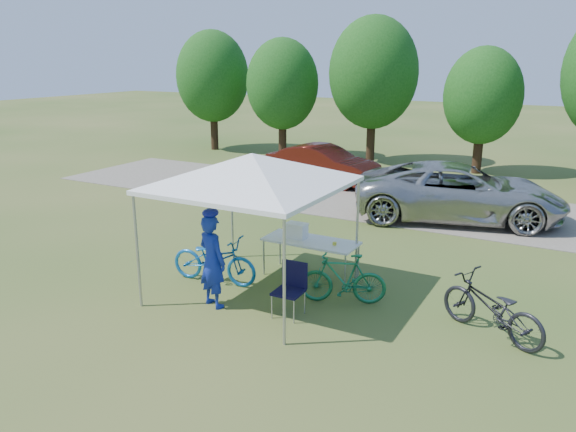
# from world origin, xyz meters

# --- Properties ---
(ground) EXTENTS (100.00, 100.00, 0.00)m
(ground) POSITION_xyz_m (0.00, 0.00, 0.00)
(ground) COLOR #2D5119
(ground) RESTS_ON ground
(gravel_strip) EXTENTS (24.00, 5.00, 0.02)m
(gravel_strip) POSITION_xyz_m (0.00, 8.00, 0.01)
(gravel_strip) COLOR gray
(gravel_strip) RESTS_ON ground
(canopy) EXTENTS (4.53, 4.53, 3.00)m
(canopy) POSITION_xyz_m (0.00, 0.00, 2.65)
(canopy) COLOR #A5A5AA
(canopy) RESTS_ON ground
(treeline) EXTENTS (24.89, 4.28, 6.30)m
(treeline) POSITION_xyz_m (-0.29, 14.05, 3.53)
(treeline) COLOR #382314
(treeline) RESTS_ON ground
(folding_table) EXTENTS (1.94, 0.81, 0.80)m
(folding_table) POSITION_xyz_m (0.59, 1.26, 0.76)
(folding_table) COLOR white
(folding_table) RESTS_ON ground
(folding_chair) EXTENTS (0.50, 0.51, 0.95)m
(folding_chair) POSITION_xyz_m (1.07, -0.46, 0.56)
(folding_chair) COLOR black
(folding_chair) RESTS_ON ground
(cooler) EXTENTS (0.43, 0.29, 0.31)m
(cooler) POSITION_xyz_m (0.26, 1.26, 0.96)
(cooler) COLOR white
(cooler) RESTS_ON folding_table
(ice_cream_cup) EXTENTS (0.08, 0.08, 0.06)m
(ice_cream_cup) POSITION_xyz_m (1.14, 1.21, 0.83)
(ice_cream_cup) COLOR yellow
(ice_cream_cup) RESTS_ON folding_table
(cyclist) EXTENTS (0.72, 0.58, 1.73)m
(cyclist) POSITION_xyz_m (-0.35, -0.84, 0.87)
(cyclist) COLOR #122696
(cyclist) RESTS_ON ground
(bike_blue) EXTENTS (1.91, 0.85, 0.97)m
(bike_blue) POSITION_xyz_m (-0.98, 0.08, 0.49)
(bike_blue) COLOR #1460B0
(bike_blue) RESTS_ON ground
(bike_green) EXTENTS (1.65, 1.00, 0.96)m
(bike_green) POSITION_xyz_m (1.68, 0.40, 0.48)
(bike_green) COLOR #176A41
(bike_green) RESTS_ON ground
(bike_dark) EXTENTS (2.00, 1.44, 1.00)m
(bike_dark) POSITION_xyz_m (4.30, 0.36, 0.50)
(bike_dark) COLOR black
(bike_dark) RESTS_ON ground
(minivan) EXTENTS (6.13, 3.96, 1.57)m
(minivan) POSITION_xyz_m (2.32, 7.03, 0.80)
(minivan) COLOR #AAAAA5
(minivan) RESTS_ON gravel_strip
(sedan) EXTENTS (4.25, 1.83, 1.36)m
(sedan) POSITION_xyz_m (-2.98, 9.47, 0.70)
(sedan) COLOR #4A130C
(sedan) RESTS_ON gravel_strip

